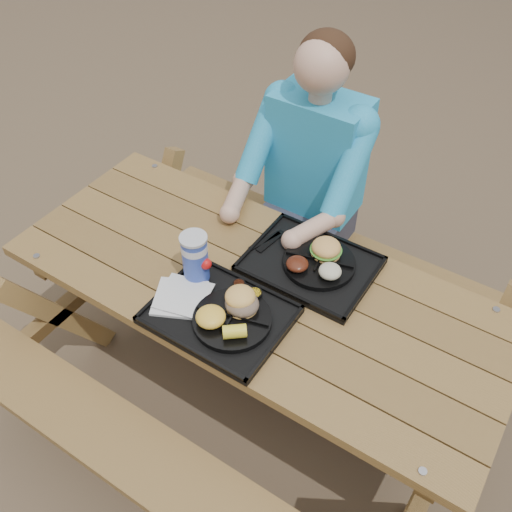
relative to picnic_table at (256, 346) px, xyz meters
The scene contains 18 objects.
ground 0.38m from the picnic_table, ahead, with size 60.00×60.00×0.00m, color #999999.
picnic_table is the anchor object (origin of this frame).
tray_near 0.43m from the picnic_table, 94.07° to the right, with size 0.45×0.35×0.02m, color black.
tray_far 0.44m from the picnic_table, 53.55° to the left, with size 0.45×0.35×0.02m, color black.
plate_near 0.46m from the picnic_table, 78.72° to the right, with size 0.26×0.26×0.02m, color black.
plate_far 0.47m from the picnic_table, 49.12° to the left, with size 0.26×0.26×0.02m, color black.
napkin_stack 0.49m from the picnic_table, 126.45° to the right, with size 0.17×0.17×0.02m, color silver.
soda_cup 0.53m from the picnic_table, 148.81° to the right, with size 0.09×0.09×0.18m, color #1531A3.
condiment_bbq 0.42m from the picnic_table, 108.31° to the right, with size 0.04×0.04×0.03m, color black.
condiment_mustard 0.42m from the picnic_table, 59.52° to the right, with size 0.05×0.05×0.03m, color yellow.
sandwich 0.50m from the picnic_table, 73.55° to the right, with size 0.11×0.11×0.11m, color #F5B556, non-canonical shape.
mac_cheese 0.51m from the picnic_table, 91.57° to the right, with size 0.10×0.10×0.05m, color yellow.
corn_cob 0.52m from the picnic_table, 71.01° to the right, with size 0.07×0.07×0.04m, color yellow, non-canonical shape.
cutlery_far 0.44m from the picnic_table, 106.60° to the left, with size 0.03×0.14×0.01m, color black.
burger 0.54m from the picnic_table, 54.78° to the left, with size 0.11×0.11×0.10m, color #ECA853, non-canonical shape.
baked_beans 0.46m from the picnic_table, 45.90° to the left, with size 0.08×0.08×0.04m, color #511E10.
potato_salad 0.51m from the picnic_table, 31.71° to the left, with size 0.08×0.08×0.04m, color beige.
diner 0.70m from the picnic_table, 100.83° to the left, with size 0.48×0.84×1.28m, color teal, non-canonical shape.
Camera 1 is at (0.75, -1.14, 2.23)m, focal length 40.00 mm.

